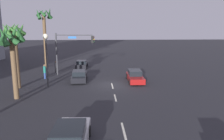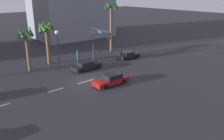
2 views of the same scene
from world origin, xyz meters
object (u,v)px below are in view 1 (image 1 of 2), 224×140
Objects in this scene: palm_tree_0 at (11,44)px; palm_tree_3 at (14,40)px; streetlamp at (46,50)px; car_2 at (82,64)px; palm_tree_2 at (45,26)px; traffic_signal at (70,47)px; pedestrian_0 at (56,67)px; car_5 at (79,76)px; car_1 at (70,139)px; pedestrian_1 at (45,71)px; car_3 at (135,76)px.

palm_tree_0 is 0.94× the size of palm_tree_3.
palm_tree_0 is 3.79m from palm_tree_3.
palm_tree_0 reaches higher than streetlamp.
palm_tree_2 reaches higher than car_2.
palm_tree_3 is (-6.41, 4.82, 1.21)m from traffic_signal.
palm_tree_2 is at bearing 79.59° from car_2.
pedestrian_0 is at bearing 4.97° from streetlamp.
palm_tree_0 reaches higher than car_5.
car_5 is 6.30m from pedestrian_0.
pedestrian_0 is at bearing -6.72° from palm_tree_0.
car_1 is 13.61m from streetlamp.
traffic_signal reaches higher than pedestrian_1.
pedestrian_0 is at bearing 61.06° from car_3.
pedestrian_1 is at bearing -23.02° from palm_tree_3.
pedestrian_1 is at bearing 152.02° from car_2.
car_3 is 0.81× the size of traffic_signal.
car_1 is 11.48m from palm_tree_0.
pedestrian_1 is 0.19× the size of palm_tree_2.
palm_tree_0 is at bearing -176.14° from palm_tree_2.
car_1 is 0.47× the size of palm_tree_2.
palm_tree_2 is (1.09, 5.91, 6.24)m from car_2.
pedestrian_0 is 8.17m from palm_tree_2.
car_2 is 0.41× the size of palm_tree_2.
car_5 is 0.69× the size of palm_tree_0.
palm_tree_0 is (-5.76, 11.92, 4.34)m from car_3.
palm_tree_3 is at bearing 29.89° from car_1.
palm_tree_3 is at bearing 92.80° from streetlamp.
palm_tree_0 is (8.78, 6.01, 4.32)m from car_1.
car_2 is 8.72m from pedestrian_1.
pedestrian_1 is (1.31, 4.46, 0.39)m from car_5.
car_1 is 2.46× the size of pedestrian_1.
pedestrian_1 reaches higher than car_2.
car_2 is at bearing -40.63° from pedestrian_0.
palm_tree_0 is at bearing 174.96° from pedestrian_1.
pedestrian_0 reaches higher than car_2.
traffic_signal reaches higher than car_3.
streetlamp is 0.82× the size of palm_tree_3.
car_2 is at bearing 2.90° from car_1.
palm_tree_3 is at bearing 115.21° from car_5.
car_2 is 12.13m from car_3.
car_3 is 0.70× the size of palm_tree_0.
palm_tree_2 is (5.07, 2.49, 5.91)m from pedestrian_0.
palm_tree_0 is at bearing 173.28° from pedestrian_0.
car_3 is (14.54, -5.90, -0.02)m from car_1.
palm_tree_3 is at bearing 143.07° from traffic_signal.
pedestrian_1 is (16.66, 5.32, 0.35)m from car_1.
car_3 is at bearing -117.48° from traffic_signal.
palm_tree_3 is (-2.14, 13.03, 4.50)m from car_3.
palm_tree_3 is (-11.95, 5.90, 4.55)m from car_2.
car_2 is 0.61× the size of palm_tree_0.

